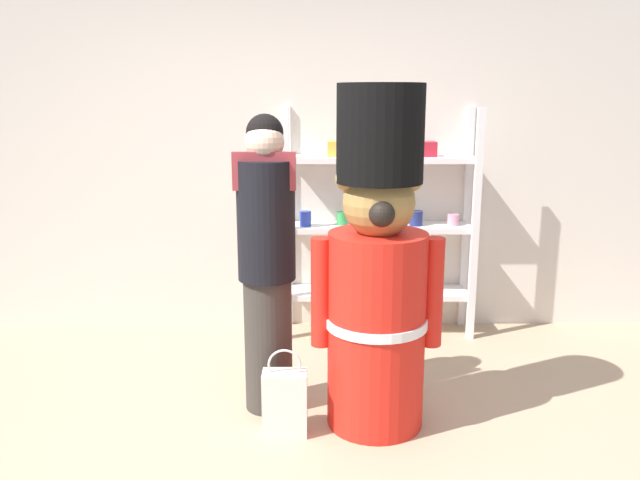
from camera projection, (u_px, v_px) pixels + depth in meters
The scene contains 5 objects.
back_wall at pixel (297, 156), 4.77m from camera, with size 6.40×0.12×2.60m, color silver.
merchandise_shelf at pixel (379, 223), 4.66m from camera, with size 1.39×0.35×1.66m.
teddy_bear_guard at pixel (377, 276), 3.31m from camera, with size 0.69×0.54×1.80m.
person_shopper at pixel (266, 260), 3.48m from camera, with size 0.33×0.31×1.65m.
shopping_bag at pixel (284, 402), 3.34m from camera, with size 0.23×0.13×0.47m.
Camera 1 is at (0.17, -2.59, 1.75)m, focal length 35.89 mm.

